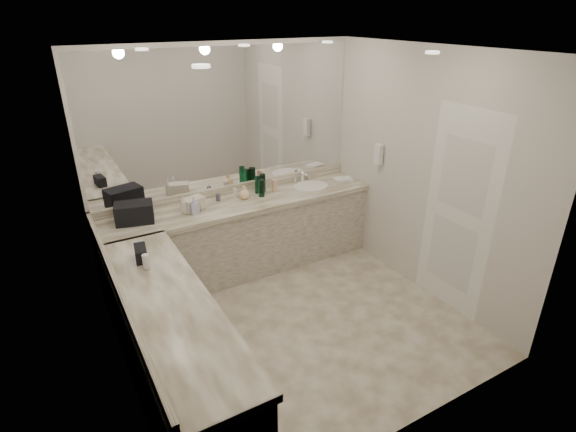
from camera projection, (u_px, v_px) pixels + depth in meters
floor at (294, 323)px, 4.55m from camera, size 3.20×3.20×0.00m
ceiling at (296, 51)px, 3.47m from camera, size 3.20×3.20×0.00m
wall_back at (229, 161)px, 5.19m from camera, size 3.20×0.02×2.60m
wall_left at (107, 248)px, 3.29m from camera, size 0.02×3.00×2.60m
wall_right at (425, 175)px, 4.74m from camera, size 0.02×3.00×2.60m
vanity_back_base at (243, 239)px, 5.32m from camera, size 3.20×0.60×0.84m
vanity_back_top at (241, 204)px, 5.13m from camera, size 3.20×0.64×0.06m
vanity_left_base at (172, 352)px, 3.55m from camera, size 0.60×2.40×0.84m
vanity_left_top at (167, 305)px, 3.37m from camera, size 0.64×2.42×0.06m
backsplash_back at (231, 189)px, 5.32m from camera, size 3.20×0.04×0.10m
backsplash_left at (117, 287)px, 3.44m from camera, size 0.04×3.00×0.10m
mirror_back at (227, 120)px, 4.98m from camera, size 3.12×0.01×1.55m
mirror_left at (97, 187)px, 3.09m from camera, size 0.01×2.92×1.55m
sink at (311, 187)px, 5.56m from camera, size 0.44×0.44×0.03m
faucet at (302, 176)px, 5.69m from camera, size 0.24×0.16×0.14m
wall_phone at (378, 154)px, 5.25m from camera, size 0.06×0.10×0.24m
door at (458, 214)px, 4.44m from camera, size 0.02×0.82×2.10m
black_toiletry_bag at (134, 212)px, 4.58m from camera, size 0.42×0.32×0.21m
black_bag_spill at (141, 253)px, 3.91m from camera, size 0.13×0.23×0.12m
cream_cosmetic_case at (193, 204)px, 4.87m from camera, size 0.26×0.20×0.13m
hand_towel at (343, 180)px, 5.72m from camera, size 0.25×0.19×0.04m
lotion_left at (146, 262)px, 3.76m from camera, size 0.06×0.06×0.13m
soap_bottle_a at (184, 205)px, 4.78m from camera, size 0.09×0.09×0.19m
soap_bottle_b at (194, 205)px, 4.77m from camera, size 0.09×0.10×0.19m
soap_bottle_c at (244, 192)px, 5.16m from camera, size 0.14×0.14×0.16m
green_bottle_0 at (261, 188)px, 5.22m from camera, size 0.07×0.07×0.21m
green_bottle_1 at (263, 183)px, 5.35m from camera, size 0.07×0.07×0.22m
green_bottle_2 at (260, 185)px, 5.33m from camera, size 0.07×0.07×0.20m
green_bottle_3 at (263, 183)px, 5.36m from camera, size 0.07×0.07×0.22m
green_bottle_4 at (258, 185)px, 5.32m from camera, size 0.07×0.07×0.21m
amenity_bottle_0 at (235, 193)px, 5.21m from camera, size 0.04×0.04×0.11m
amenity_bottle_1 at (128, 215)px, 4.64m from camera, size 0.05×0.05×0.11m
amenity_bottle_2 at (218, 197)px, 5.13m from camera, size 0.05×0.05×0.08m
amenity_bottle_3 at (275, 185)px, 5.38m from camera, size 0.06×0.06×0.15m
amenity_bottle_4 at (199, 206)px, 4.87m from camera, size 0.05×0.05×0.10m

